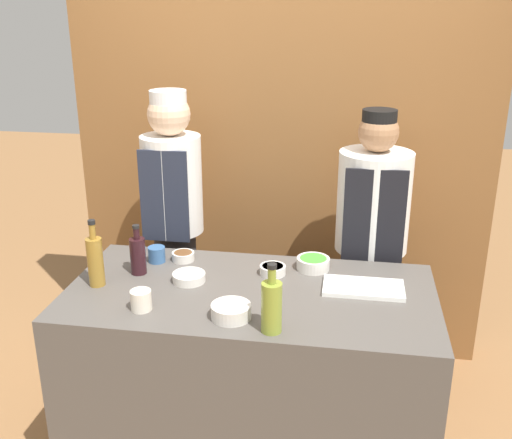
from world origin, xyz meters
The scene contains 15 objects.
cabinet_wall centered at (0.00, 1.12, 1.20)m, with size 2.47×0.18×2.40m.
counter centered at (0.00, 0.00, 0.45)m, with size 1.65×0.83×0.91m.
sauce_bowl_purple centered at (0.08, 0.19, 0.93)m, with size 0.12×0.12×0.04m.
sauce_bowl_red centered at (-0.29, 0.05, 0.93)m, with size 0.15×0.15×0.04m.
sauce_bowl_white centered at (-0.04, -0.25, 0.94)m, with size 0.17×0.17×0.06m.
sauce_bowl_green centered at (0.26, 0.28, 0.94)m, with size 0.16×0.16×0.06m.
sauce_bowl_brown centered at (-0.39, 0.28, 0.93)m, with size 0.11×0.11×0.04m.
cutting_board centered at (0.50, 0.09, 0.92)m, with size 0.36×0.19×0.02m.
bottle_vinegar centered at (-0.70, -0.05, 1.03)m, with size 0.07×0.07×0.31m.
bottle_oil centered at (0.14, -0.33, 1.02)m, with size 0.08×0.08×0.29m.
bottle_wine centered at (-0.55, 0.10, 1.00)m, with size 0.07×0.07×0.24m.
cup_cream centered at (-0.42, -0.24, 0.95)m, with size 0.09×0.09×0.09m.
cup_blue centered at (-0.51, 0.24, 0.94)m, with size 0.08×0.08×0.08m.
chef_left centered at (-0.54, 0.65, 0.94)m, with size 0.33×0.33×1.69m.
chef_right centered at (0.54, 0.65, 0.87)m, with size 0.38×0.38×1.62m.
Camera 1 is at (0.41, -2.36, 2.13)m, focal length 42.00 mm.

